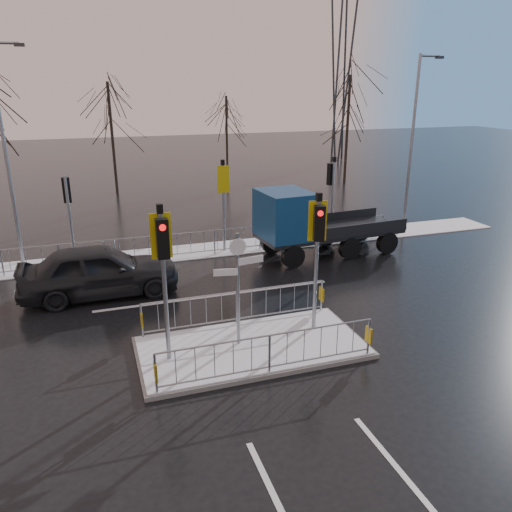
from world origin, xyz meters
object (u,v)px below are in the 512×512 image
object	(u,v)px
flatbed_truck	(304,222)
street_lamp_right	(413,138)
car_far_lane	(100,270)
traffic_island	(251,336)
street_lamp_left	(7,148)

from	to	relation	value
flatbed_truck	street_lamp_right	world-z (taller)	street_lamp_right
car_far_lane	flatbed_truck	xyz separation A→B (m)	(7.99, 1.41, 0.62)
traffic_island	street_lamp_right	world-z (taller)	street_lamp_right
street_lamp_right	street_lamp_left	world-z (taller)	street_lamp_left
traffic_island	street_lamp_left	distance (m)	12.17
street_lamp_left	street_lamp_right	bearing A→B (deg)	-3.37
car_far_lane	flatbed_truck	bearing A→B (deg)	-80.52
flatbed_truck	street_lamp_left	bearing A→B (deg)	164.56
street_lamp_right	street_lamp_left	bearing A→B (deg)	176.63
car_far_lane	street_lamp_left	bearing A→B (deg)	31.90
flatbed_truck	street_lamp_right	distance (m)	7.14
traffic_island	street_lamp_left	bearing A→B (deg)	124.07
car_far_lane	street_lamp_right	xyz separation A→B (m)	(14.21, 3.39, 3.51)
traffic_island	flatbed_truck	xyz separation A→B (m)	(4.36, 6.51, 1.11)
car_far_lane	street_lamp_right	distance (m)	15.03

